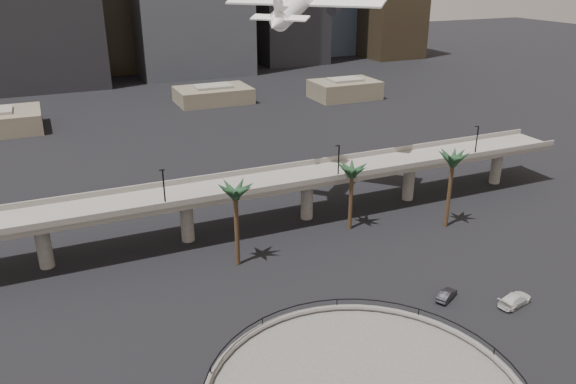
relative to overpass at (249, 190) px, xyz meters
name	(u,v)px	position (x,y,z in m)	size (l,w,h in m)	color
overpass	(249,190)	(0.00, 0.00, 0.00)	(130.00, 9.30, 14.70)	slate
palm_trees	(352,175)	(14.02, -10.35, 4.09)	(42.40, 10.40, 14.00)	#48311F
low_buildings	(173,103)	(6.89, 87.30, -4.48)	(135.00, 27.50, 6.80)	brown
car_a	(373,354)	(1.13, -38.75, -6.59)	(1.77, 4.41, 1.50)	#9F3516
car_b	(447,295)	(17.19, -31.88, -6.65)	(1.46, 4.18, 1.38)	black
car_c	(515,299)	(24.84, -36.70, -6.52)	(2.30, 5.66, 1.64)	silver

